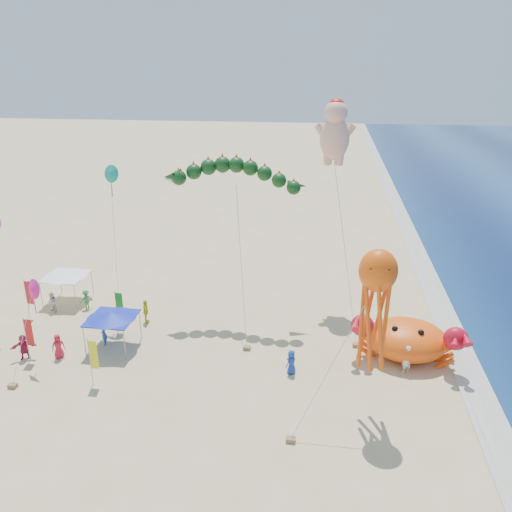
{
  "coord_description": "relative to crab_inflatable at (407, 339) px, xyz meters",
  "views": [
    {
      "loc": [
        2.77,
        -28.67,
        18.09
      ],
      "look_at": [
        -2.0,
        2.0,
        6.5
      ],
      "focal_mm": 35.0,
      "sensor_mm": 36.0,
      "label": 1
    }
  ],
  "objects": [
    {
      "name": "dragon_kite",
      "position": [
        -12.53,
        5.0,
        9.3
      ],
      "size": [
        10.26,
        7.26,
        11.83
      ],
      "color": "#0E3512",
      "rests_on": "ground"
    },
    {
      "name": "foam_strip",
      "position": [
        3.8,
        -1.55,
        -1.39
      ],
      "size": [
        320.0,
        320.0,
        0.0
      ],
      "primitive_type": "plane",
      "color": "silver",
      "rests_on": "ground"
    },
    {
      "name": "canopy_white",
      "position": [
        -26.67,
        4.65,
        1.04
      ],
      "size": [
        3.5,
        3.5,
        2.71
      ],
      "color": "gray",
      "rests_on": "ground"
    },
    {
      "name": "feather_flags",
      "position": [
        -22.96,
        -2.1,
        0.61
      ],
      "size": [
        9.52,
        7.67,
        3.2
      ],
      "color": "gray",
      "rests_on": "ground"
    },
    {
      "name": "cherub_kite",
      "position": [
        -5.44,
        9.11,
        12.37
      ],
      "size": [
        3.64,
        9.45,
        16.13
      ],
      "color": "#FFB99B",
      "rests_on": "ground"
    },
    {
      "name": "small_kites",
      "position": [
        -24.49,
        -0.6,
        5.92
      ],
      "size": [
        8.66,
        11.24,
        11.73
      ],
      "color": "#F050C2",
      "rests_on": "ground"
    },
    {
      "name": "beachgoers",
      "position": [
        -19.87,
        -0.79,
        -0.54
      ],
      "size": [
        27.59,
        8.88,
        1.9
      ],
      "color": "red",
      "rests_on": "ground"
    },
    {
      "name": "crab_inflatable",
      "position": [
        0.0,
        0.0,
        0.0
      ],
      "size": [
        7.25,
        5.17,
        3.18
      ],
      "color": "#FF540D",
      "rests_on": "ground"
    },
    {
      "name": "octopus_kite",
      "position": [
        -2.92,
        -6.21,
        5.52
      ],
      "size": [
        5.19,
        4.18,
        9.72
      ],
      "color": "#FA550D",
      "rests_on": "ground"
    },
    {
      "name": "canopy_blue",
      "position": [
        -19.82,
        -1.76,
        1.04
      ],
      "size": [
        3.37,
        3.37,
        2.71
      ],
      "color": "gray",
      "rests_on": "ground"
    },
    {
      "name": "ground",
      "position": [
        -8.2,
        -1.55,
        -1.4
      ],
      "size": [
        320.0,
        320.0,
        0.0
      ],
      "primitive_type": "plane",
      "color": "#D1B784",
      "rests_on": "ground"
    }
  ]
}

